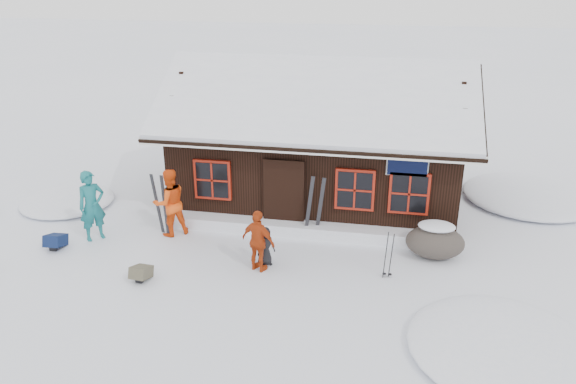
% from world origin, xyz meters
% --- Properties ---
extents(ground, '(120.00, 120.00, 0.00)m').
position_xyz_m(ground, '(0.00, 0.00, 0.00)').
color(ground, white).
rests_on(ground, ground).
extents(mountain_hut, '(8.90, 6.09, 4.42)m').
position_xyz_m(mountain_hut, '(1.50, 4.98, 1.58)').
color(mountain_hut, black).
rests_on(mountain_hut, ground).
extents(snow_drift, '(7.60, 0.60, 0.35)m').
position_xyz_m(snow_drift, '(1.50, 2.25, 0.17)').
color(snow_drift, white).
rests_on(snow_drift, ground).
extents(snow_mounds, '(20.60, 13.20, 0.48)m').
position_xyz_m(snow_mounds, '(1.65, 1.86, 0.00)').
color(snow_mounds, white).
rests_on(snow_mounds, ground).
extents(skier_teal, '(0.81, 0.82, 1.92)m').
position_xyz_m(skier_teal, '(-3.96, 0.99, 0.96)').
color(skier_teal, '#16686D').
rests_on(skier_teal, ground).
extents(skier_orange_left, '(1.15, 1.13, 1.88)m').
position_xyz_m(skier_orange_left, '(-2.05, 1.62, 0.94)').
color(skier_orange_left, '#F24D11').
rests_on(skier_orange_left, ground).
extents(skier_orange_right, '(0.98, 0.70, 1.55)m').
position_xyz_m(skier_orange_right, '(0.73, 0.17, 0.77)').
color(skier_orange_right, '#B73B12').
rests_on(skier_orange_right, ground).
extents(skier_crouched, '(0.57, 0.57, 1.00)m').
position_xyz_m(skier_crouched, '(0.82, 0.47, 0.50)').
color(skier_crouched, black).
rests_on(skier_crouched, ground).
extents(boulder, '(1.45, 1.09, 0.84)m').
position_xyz_m(boulder, '(4.90, 1.66, 0.43)').
color(boulder, '#4C433D').
rests_on(boulder, ground).
extents(ski_pair_mid, '(0.53, 0.26, 1.75)m').
position_xyz_m(ski_pair_mid, '(-2.31, 1.62, 0.82)').
color(ski_pair_mid, black).
rests_on(ski_pair_mid, ground).
extents(ski_pair_right, '(0.59, 0.16, 1.77)m').
position_xyz_m(ski_pair_right, '(1.77, 2.20, 0.84)').
color(ski_pair_right, black).
rests_on(ski_pair_right, ground).
extents(ski_poles, '(0.21, 0.11, 1.20)m').
position_xyz_m(ski_poles, '(3.77, 0.42, 0.56)').
color(ski_poles, black).
rests_on(ski_poles, ground).
extents(backpack_blue, '(0.45, 0.58, 0.30)m').
position_xyz_m(backpack_blue, '(-4.70, 0.28, 0.15)').
color(backpack_blue, '#0F1C42').
rests_on(backpack_blue, ground).
extents(backpack_olive, '(0.42, 0.54, 0.28)m').
position_xyz_m(backpack_olive, '(-1.85, -0.79, 0.14)').
color(backpack_olive, '#504B39').
rests_on(backpack_olive, ground).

